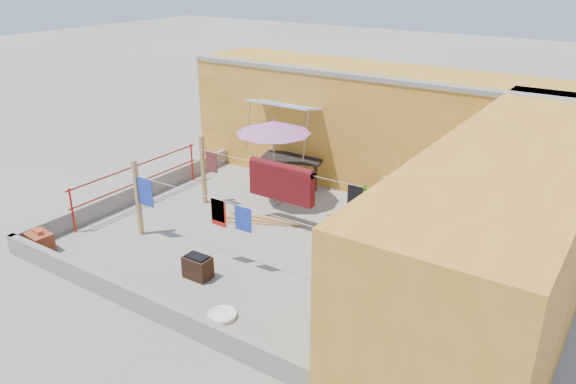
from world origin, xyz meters
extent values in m
plane|color=#9E998E|center=(0.00, 0.00, 0.00)|extent=(80.00, 80.00, 0.00)
cube|color=gold|center=(0.50, 4.70, 1.60)|extent=(11.00, 2.40, 3.20)
cube|color=gray|center=(0.50, 3.65, 3.15)|extent=(11.00, 0.35, 0.12)
cube|color=#2D51B2|center=(-1.60, 3.15, 2.25)|extent=(2.00, 0.79, 0.22)
cylinder|color=gray|center=(-2.55, 2.78, 1.60)|extent=(0.03, 0.30, 1.28)
cylinder|color=gray|center=(-0.65, 2.78, 1.60)|extent=(0.03, 0.30, 1.28)
cube|color=gold|center=(5.20, 0.00, 1.60)|extent=(2.40, 9.00, 3.20)
cube|color=gray|center=(0.00, -3.58, 0.22)|extent=(8.30, 0.16, 0.44)
cube|color=gray|center=(-4.08, 0.00, 0.22)|extent=(0.16, 7.30, 0.44)
cylinder|color=#A41E10|center=(-3.85, -2.20, 0.55)|extent=(0.05, 0.05, 1.10)
cylinder|color=#A41E10|center=(-3.85, -0.20, 0.55)|extent=(0.05, 0.05, 1.10)
cylinder|color=#A41E10|center=(-3.85, 1.80, 0.55)|extent=(0.05, 0.05, 1.10)
cylinder|color=#A41E10|center=(-3.85, -0.20, 1.05)|extent=(0.04, 4.20, 0.04)
cylinder|color=#A41E10|center=(-3.85, -0.20, 0.60)|extent=(0.04, 4.20, 0.04)
cube|color=tan|center=(-2.50, -1.40, 0.90)|extent=(0.09, 0.09, 1.80)
cube|color=tan|center=(2.50, -1.40, 0.90)|extent=(0.09, 0.09, 1.80)
cube|color=tan|center=(2.50, 0.80, 0.90)|extent=(0.09, 0.09, 1.80)
cube|color=tan|center=(-2.50, 0.80, 0.90)|extent=(0.09, 0.09, 1.80)
cylinder|color=silver|center=(0.00, -1.40, 1.45)|extent=(5.00, 0.01, 0.01)
cylinder|color=silver|center=(0.00, 0.80, 1.45)|extent=(5.00, 0.01, 0.01)
cube|color=#4E0D11|center=(-0.06, 0.80, 1.09)|extent=(1.71, 0.22, 0.83)
cube|color=black|center=(1.85, 0.80, 1.18)|extent=(0.35, 0.02, 0.53)
cube|color=#5B2320|center=(-2.20, 0.80, 1.18)|extent=(0.35, 0.02, 0.53)
cube|color=#1F39AA|center=(-2.22, -1.40, 1.12)|extent=(0.44, 0.02, 0.67)
cube|color=black|center=(-0.10, -1.40, 1.21)|extent=(0.33, 0.02, 0.48)
cube|color=red|center=(-0.09, -1.40, 1.16)|extent=(0.37, 0.02, 0.58)
cube|color=#1F39AA|center=(0.54, -1.40, 1.19)|extent=(0.40, 0.02, 0.53)
cube|color=black|center=(2.30, -1.40, 1.20)|extent=(0.32, 0.02, 0.49)
cylinder|color=gray|center=(-0.96, 1.76, 0.03)|extent=(0.34, 0.34, 0.06)
cylinder|color=gray|center=(-0.96, 1.76, 1.09)|extent=(0.04, 0.04, 2.18)
cone|color=#BF66B0|center=(-0.96, 1.76, 2.06)|extent=(2.47, 2.47, 0.30)
cylinder|color=gray|center=(-0.96, 1.76, 2.23)|extent=(0.04, 0.04, 0.09)
cube|color=black|center=(-1.34, 3.20, 0.77)|extent=(1.88, 1.33, 0.06)
cube|color=black|center=(-1.94, 2.65, 0.37)|extent=(0.06, 0.06, 0.74)
cube|color=black|center=(-2.15, 3.30, 0.37)|extent=(0.06, 0.06, 0.74)
cube|color=black|center=(-0.52, 3.10, 0.37)|extent=(0.06, 0.06, 0.74)
cube|color=black|center=(-0.73, 3.75, 0.37)|extent=(0.06, 0.06, 0.74)
cube|color=#9C4724|center=(-3.70, -3.20, 0.21)|extent=(0.64, 0.50, 0.43)
cube|color=#B6482B|center=(-3.70, -3.20, 0.47)|extent=(0.28, 0.16, 0.09)
cube|color=tan|center=(-0.66, 0.51, 0.02)|extent=(1.73, 0.91, 0.04)
cube|color=tan|center=(-0.58, 0.63, 0.06)|extent=(1.78, 0.77, 0.04)
cube|color=tan|center=(-0.50, 0.75, 0.10)|extent=(1.84, 0.53, 0.04)
cube|color=black|center=(-0.09, -2.10, 0.23)|extent=(0.55, 0.37, 0.45)
cube|color=black|center=(-0.09, -2.10, 0.47)|extent=(0.46, 0.28, 0.04)
cylinder|color=white|center=(1.19, -2.88, 0.03)|extent=(0.50, 0.50, 0.07)
torus|color=white|center=(1.19, -2.88, 0.07)|extent=(0.53, 0.53, 0.05)
cylinder|color=white|center=(3.70, 1.53, 0.15)|extent=(0.22, 0.22, 0.30)
cylinder|color=white|center=(3.70, 1.53, 0.32)|extent=(0.06, 0.06, 0.05)
cylinder|color=white|center=(3.70, 2.23, 0.14)|extent=(0.21, 0.21, 0.28)
cylinder|color=white|center=(3.70, 2.23, 0.30)|extent=(0.06, 0.06, 0.05)
torus|color=#1E7219|center=(1.96, 3.20, 0.02)|extent=(0.48, 0.48, 0.03)
torus|color=#1E7219|center=(1.96, 3.20, 0.05)|extent=(0.40, 0.40, 0.03)
imported|color=#225317|center=(1.21, 2.68, 0.38)|extent=(0.90, 0.86, 0.77)
imported|color=#225317|center=(1.57, 2.94, 0.37)|extent=(0.52, 0.52, 0.74)
imported|color=#225317|center=(3.70, 2.01, 0.43)|extent=(0.51, 0.41, 0.86)
imported|color=#225317|center=(3.02, -1.23, 0.38)|extent=(0.49, 0.53, 0.77)
imported|color=#225317|center=(3.70, -1.13, 0.32)|extent=(0.67, 0.71, 0.64)
camera|label=1|loc=(6.83, -9.18, 5.90)|focal=35.00mm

